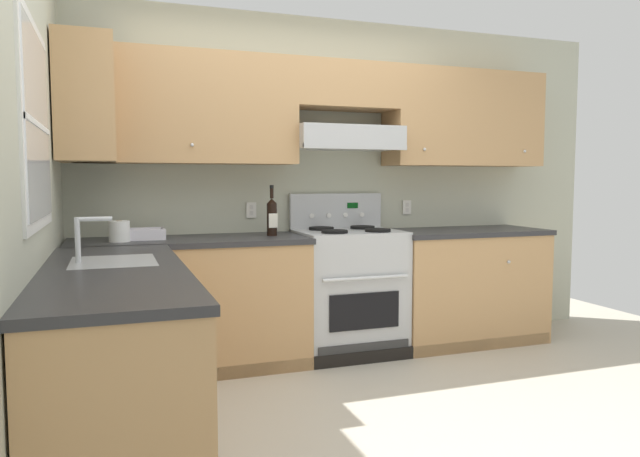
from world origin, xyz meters
TOP-DOWN VIEW (x-y plane):
  - ground_plane at (0.00, 0.00)m, footprint 7.04×7.04m
  - wall_back at (0.41, 1.53)m, footprint 4.68×0.57m
  - wall_left at (-1.59, 0.23)m, footprint 0.47×4.00m
  - counter_back_run at (0.22, 1.24)m, footprint 3.60×0.65m
  - counter_left_run at (-1.24, -0.00)m, footprint 0.63×1.91m
  - stove at (0.42, 1.25)m, footprint 0.76×0.62m
  - wine_bottle at (-0.17, 1.25)m, footprint 0.07×0.08m
  - bowl at (-1.07, 1.31)m, footprint 0.32×0.23m
  - paper_towel_roll at (-1.20, 1.18)m, footprint 0.13×0.13m

SIDE VIEW (x-z plane):
  - ground_plane at x=0.00m, z-range 0.00..0.00m
  - counter_back_run at x=0.22m, z-range 0.00..0.91m
  - counter_left_run at x=-1.24m, z-range -0.11..1.03m
  - stove at x=0.42m, z-range -0.12..1.08m
  - bowl at x=-1.07m, z-range 0.90..0.97m
  - paper_towel_roll at x=-1.20m, z-range 0.91..1.05m
  - wine_bottle at x=-0.17m, z-range 0.87..1.23m
  - wall_left at x=-1.59m, z-range 0.07..2.62m
  - wall_back at x=0.41m, z-range 0.20..2.75m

